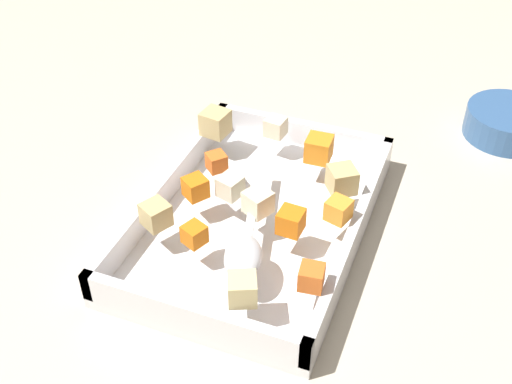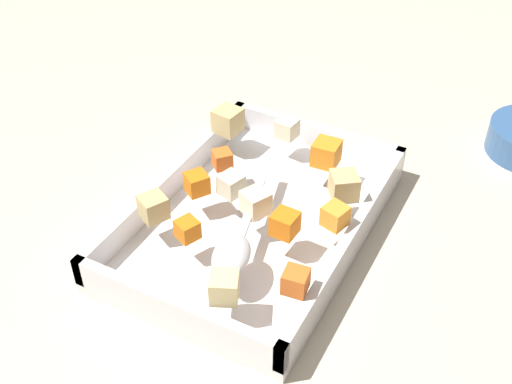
{
  "view_description": "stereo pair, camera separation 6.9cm",
  "coord_description": "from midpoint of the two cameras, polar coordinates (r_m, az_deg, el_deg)",
  "views": [
    {
      "loc": [
        0.57,
        0.2,
        0.55
      ],
      "look_at": [
        0.01,
        -0.02,
        0.06
      ],
      "focal_mm": 45.38,
      "sensor_mm": 36.0,
      "label": 1
    },
    {
      "loc": [
        0.54,
        0.26,
        0.55
      ],
      "look_at": [
        0.01,
        -0.02,
        0.06
      ],
      "focal_mm": 45.38,
      "sensor_mm": 36.0,
      "label": 2
    }
  ],
  "objects": [
    {
      "name": "ground_plane",
      "position": [
        0.81,
        3.72,
        -3.55
      ],
      "size": [
        4.0,
        4.0,
        0.0
      ],
      "primitive_type": "plane",
      "color": "#BCB29E"
    },
    {
      "name": "baking_dish",
      "position": [
        0.8,
        2.46,
        -2.66
      ],
      "size": [
        0.37,
        0.26,
        0.05
      ],
      "color": "silver",
      "rests_on": "ground_plane"
    },
    {
      "name": "carrot_chunk_mid_left",
      "position": [
        0.67,
        6.5,
        -7.93
      ],
      "size": [
        0.03,
        0.03,
        0.03
      ],
      "primitive_type": "cube",
      "rotation": [
        0.0,
        0.0,
        0.12
      ],
      "color": "orange",
      "rests_on": "baking_dish"
    },
    {
      "name": "carrot_chunk_under_handle",
      "position": [
        0.83,
        8.57,
        3.33
      ],
      "size": [
        0.03,
        0.03,
        0.03
      ],
      "primitive_type": "cube",
      "rotation": [
        0.0,
        0.0,
        4.75
      ],
      "color": "orange",
      "rests_on": "baking_dish"
    },
    {
      "name": "carrot_chunk_far_right",
      "position": [
        0.74,
        9.64,
        -2.2
      ],
      "size": [
        0.03,
        0.03,
        0.03
      ],
      "primitive_type": "cube",
      "rotation": [
        0.0,
        0.0,
        2.86
      ],
      "color": "orange",
      "rests_on": "baking_dish"
    },
    {
      "name": "carrot_chunk_near_spoon",
      "position": [
        0.78,
        -2.74,
        0.7
      ],
      "size": [
        0.04,
        0.04,
        0.03
      ],
      "primitive_type": "cube",
      "rotation": [
        0.0,
        0.0,
        0.98
      ],
      "color": "orange",
      "rests_on": "baking_dish"
    },
    {
      "name": "carrot_chunk_far_left",
      "position": [
        0.72,
        -3.36,
        -3.41
      ],
      "size": [
        0.03,
        0.03,
        0.02
      ],
      "primitive_type": "cube",
      "rotation": [
        0.0,
        0.0,
        1.17
      ],
      "color": "orange",
      "rests_on": "baking_dish"
    },
    {
      "name": "carrot_chunk_near_left",
      "position": [
        0.73,
        5.28,
        -2.9
      ],
      "size": [
        0.03,
        0.03,
        0.03
      ],
      "primitive_type": "cube",
      "rotation": [
        0.0,
        0.0,
        3.09
      ],
      "color": "orange",
      "rests_on": "baking_dish"
    },
    {
      "name": "carrot_chunk_heap_top",
      "position": [
        0.82,
        -0.6,
        2.82
      ],
      "size": [
        0.03,
        0.03,
        0.02
      ],
      "primitive_type": "cube",
      "rotation": [
        0.0,
        0.0,
        0.84
      ],
      "color": "orange",
      "rests_on": "baking_dish"
    },
    {
      "name": "potato_chunk_front_center",
      "position": [
        0.78,
        10.28,
        0.46
      ],
      "size": [
        0.04,
        0.04,
        0.03
      ],
      "primitive_type": "cube",
      "rotation": [
        0.0,
        0.0,
        5.34
      ],
      "color": "tan",
      "rests_on": "baking_dish"
    },
    {
      "name": "potato_chunk_corner_ne",
      "position": [
        0.89,
        -0.28,
        6.26
      ],
      "size": [
        0.04,
        0.04,
        0.03
      ],
      "primitive_type": "cube",
      "rotation": [
        0.0,
        0.0,
        1.43
      ],
      "color": "tan",
      "rests_on": "baking_dish"
    },
    {
      "name": "potato_chunk_corner_nw",
      "position": [
        0.75,
        -6.46,
        -1.42
      ],
      "size": [
        0.04,
        0.04,
        0.03
      ],
      "primitive_type": "cube",
      "rotation": [
        0.0,
        0.0,
        5.8
      ],
      "color": "tan",
      "rests_on": "baking_dish"
    },
    {
      "name": "potato_chunk_corner_sw",
      "position": [
        0.65,
        0.22,
        -8.52
      ],
      "size": [
        0.04,
        0.04,
        0.03
      ],
      "primitive_type": "cube",
      "rotation": [
        0.0,
        0.0,
        1.99
      ],
      "color": "#E0CC89",
      "rests_on": "baking_dish"
    },
    {
      "name": "potato_chunk_near_right",
      "position": [
        0.88,
        5.01,
        5.54
      ],
      "size": [
        0.03,
        0.03,
        0.03
      ],
      "primitive_type": "cube",
      "rotation": [
        0.0,
        0.0,
        4.59
      ],
      "color": "beige",
      "rests_on": "baking_dish"
    },
    {
      "name": "potato_chunk_heap_side",
      "position": [
        0.75,
        2.58,
        -0.99
      ],
      "size": [
        0.04,
        0.04,
        0.03
      ],
      "primitive_type": "cube",
      "rotation": [
        0.0,
        0.0,
        2.69
      ],
      "color": "beige",
      "rests_on": "baking_dish"
    },
    {
      "name": "parsnip_chunk_corner_se",
      "position": [
        0.78,
        0.31,
        0.56
      ],
      "size": [
        0.03,
        0.03,
        0.03
      ],
      "primitive_type": "cube",
      "rotation": [
        0.0,
        0.0,
        2.84
      ],
      "color": "beige",
      "rests_on": "baking_dish"
    },
    {
      "name": "serving_spoon",
      "position": [
        0.7,
        0.91,
        -5.01
      ],
      "size": [
        0.22,
        0.08,
        0.02
      ],
      "rotation": [
        0.0,
        0.0,
        3.39
      ],
      "color": "silver",
      "rests_on": "baking_dish"
    }
  ]
}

